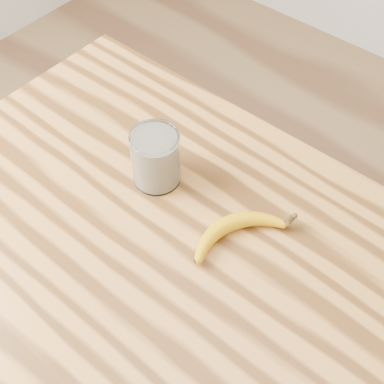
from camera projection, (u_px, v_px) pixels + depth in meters
The scene contains 4 objects.
room at pixel (179, 61), 0.54m from camera, with size 4.04×4.04×2.70m.
table at pixel (185, 314), 1.00m from camera, with size 1.20×0.80×0.90m.
smoothie_glass at pixel (156, 158), 0.99m from camera, with size 0.09×0.09×0.11m.
banana at pixel (230, 223), 0.95m from camera, with size 0.09×0.25×0.03m, color #CC9303, non-canonical shape.
Camera 1 is at (0.30, -0.33, 1.69)m, focal length 50.00 mm.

